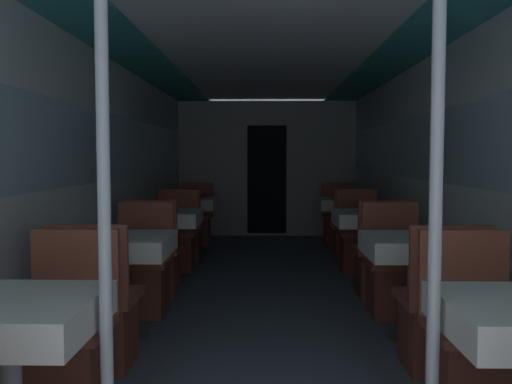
# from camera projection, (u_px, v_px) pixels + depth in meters

# --- Properties ---
(wall_left) EXTENTS (0.05, 10.16, 2.20)m
(wall_left) POSITION_uv_depth(u_px,v_px,m) (108.00, 174.00, 5.24)
(wall_left) COLOR silver
(wall_left) RESTS_ON ground_plane
(wall_right) EXTENTS (0.05, 10.16, 2.20)m
(wall_right) POSITION_uv_depth(u_px,v_px,m) (429.00, 175.00, 5.19)
(wall_right) COLOR silver
(wall_right) RESTS_ON ground_plane
(ceiling_panel) EXTENTS (2.94, 10.16, 0.07)m
(ceiling_panel) POSITION_uv_depth(u_px,v_px,m) (268.00, 52.00, 5.14)
(ceiling_panel) COLOR silver
(ceiling_panel) RESTS_ON wall_left
(bulkhead_far) EXTENTS (2.89, 0.09, 2.20)m
(bulkhead_far) POSITION_uv_depth(u_px,v_px,m) (267.00, 169.00, 9.33)
(bulkhead_far) COLOR #A8A8A3
(bulkhead_far) RESTS_ON ground_plane
(dining_table_left_0) EXTENTS (0.69, 0.69, 0.74)m
(dining_table_left_0) POSITION_uv_depth(u_px,v_px,m) (9.00, 324.00, 2.29)
(dining_table_left_0) COLOR #4C4C51
(dining_table_left_0) RESTS_ON ground_plane
(chair_left_far_0) EXTENTS (0.47, 0.47, 0.91)m
(chair_left_far_0) POSITION_uv_depth(u_px,v_px,m) (65.00, 356.00, 2.92)
(chair_left_far_0) COLOR brown
(chair_left_far_0) RESTS_ON ground_plane
(support_pole_left_0) EXTENTS (0.05, 0.05, 2.20)m
(support_pole_left_0) POSITION_uv_depth(u_px,v_px,m) (104.00, 209.00, 2.25)
(support_pole_left_0) COLOR silver
(support_pole_left_0) RESTS_ON ground_plane
(dining_table_left_1) EXTENTS (0.69, 0.69, 0.74)m
(dining_table_left_1) POSITION_uv_depth(u_px,v_px,m) (123.00, 250.00, 4.10)
(dining_table_left_1) COLOR #4C4C51
(dining_table_left_1) RESTS_ON ground_plane
(chair_left_near_1) EXTENTS (0.47, 0.47, 0.91)m
(chair_left_near_1) POSITION_uv_depth(u_px,v_px,m) (98.00, 323.00, 3.51)
(chair_left_near_1) COLOR brown
(chair_left_near_1) RESTS_ON ground_plane
(chair_left_far_1) EXTENTS (0.47, 0.47, 0.91)m
(chair_left_far_1) POSITION_uv_depth(u_px,v_px,m) (142.00, 280.00, 4.73)
(chair_left_far_1) COLOR brown
(chair_left_far_1) RESTS_ON ground_plane
(dining_table_left_2) EXTENTS (0.69, 0.69, 0.74)m
(dining_table_left_2) POSITION_uv_depth(u_px,v_px,m) (166.00, 221.00, 5.91)
(dining_table_left_2) COLOR #4C4C51
(dining_table_left_2) RESTS_ON ground_plane
(chair_left_near_2) EXTENTS (0.47, 0.47, 0.91)m
(chair_left_near_2) POSITION_uv_depth(u_px,v_px,m) (155.00, 266.00, 5.32)
(chair_left_near_2) COLOR brown
(chair_left_near_2) RESTS_ON ground_plane
(chair_left_far_2) EXTENTS (0.47, 0.47, 0.91)m
(chair_left_far_2) POSITION_uv_depth(u_px,v_px,m) (176.00, 245.00, 6.54)
(chair_left_far_2) COLOR brown
(chair_left_far_2) RESTS_ON ground_plane
(dining_table_left_3) EXTENTS (0.69, 0.69, 0.74)m
(dining_table_left_3) POSITION_uv_depth(u_px,v_px,m) (190.00, 206.00, 7.71)
(dining_table_left_3) COLOR #4C4C51
(dining_table_left_3) RESTS_ON ground_plane
(chair_left_near_3) EXTENTS (0.47, 0.47, 0.91)m
(chair_left_near_3) POSITION_uv_depth(u_px,v_px,m) (184.00, 238.00, 7.13)
(chair_left_near_3) COLOR brown
(chair_left_near_3) RESTS_ON ground_plane
(chair_left_far_3) EXTENTS (0.47, 0.47, 0.91)m
(chair_left_far_3) POSITION_uv_depth(u_px,v_px,m) (196.00, 226.00, 8.34)
(chair_left_far_3) COLOR brown
(chair_left_far_3) RESTS_ON ground_plane
(chair_right_far_0) EXTENTS (0.47, 0.47, 0.91)m
(chair_right_far_0) POSITION_uv_depth(u_px,v_px,m) (474.00, 359.00, 2.88)
(chair_right_far_0) COLOR brown
(chair_right_far_0) RESTS_ON ground_plane
(support_pole_right_0) EXTENTS (0.05, 0.05, 2.20)m
(support_pole_right_0) POSITION_uv_depth(u_px,v_px,m) (436.00, 209.00, 2.23)
(support_pole_right_0) COLOR silver
(support_pole_right_0) RESTS_ON ground_plane
(dining_table_right_1) EXTENTS (0.69, 0.69, 0.74)m
(dining_table_right_1) POSITION_uv_depth(u_px,v_px,m) (414.00, 250.00, 4.06)
(dining_table_right_1) COLOR #4C4C51
(dining_table_right_1) RESTS_ON ground_plane
(chair_right_near_1) EXTENTS (0.47, 0.47, 0.91)m
(chair_right_near_1) POSITION_uv_depth(u_px,v_px,m) (439.00, 324.00, 3.47)
(chair_right_near_1) COLOR brown
(chair_right_near_1) RESTS_ON ground_plane
(chair_right_far_1) EXTENTS (0.47, 0.47, 0.91)m
(chair_right_far_1) POSITION_uv_depth(u_px,v_px,m) (394.00, 281.00, 4.69)
(chair_right_far_1) COLOR brown
(chair_right_far_1) RESTS_ON ground_plane
(dining_table_right_2) EXTENTS (0.69, 0.69, 0.74)m
(dining_table_right_2) POSITION_uv_depth(u_px,v_px,m) (369.00, 221.00, 5.87)
(dining_table_right_2) COLOR #4C4C51
(dining_table_right_2) RESTS_ON ground_plane
(chair_right_near_2) EXTENTS (0.47, 0.47, 0.91)m
(chair_right_near_2) POSITION_uv_depth(u_px,v_px,m) (380.00, 267.00, 5.28)
(chair_right_near_2) COLOR brown
(chair_right_near_2) RESTS_ON ground_plane
(chair_right_far_2) EXTENTS (0.47, 0.47, 0.91)m
(chair_right_far_2) POSITION_uv_depth(u_px,v_px,m) (359.00, 246.00, 6.50)
(chair_right_far_2) COLOR brown
(chair_right_far_2) RESTS_ON ground_plane
(dining_table_right_3) EXTENTS (0.69, 0.69, 0.74)m
(dining_table_right_3) POSITION_uv_depth(u_px,v_px,m) (345.00, 206.00, 7.68)
(dining_table_right_3) COLOR #4C4C51
(dining_table_right_3) RESTS_ON ground_plane
(chair_right_near_3) EXTENTS (0.47, 0.47, 0.91)m
(chair_right_near_3) POSITION_uv_depth(u_px,v_px,m) (351.00, 238.00, 7.09)
(chair_right_near_3) COLOR brown
(chair_right_near_3) RESTS_ON ground_plane
(chair_right_far_3) EXTENTS (0.47, 0.47, 0.91)m
(chair_right_far_3) POSITION_uv_depth(u_px,v_px,m) (339.00, 226.00, 8.31)
(chair_right_far_3) COLOR brown
(chair_right_far_3) RESTS_ON ground_plane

